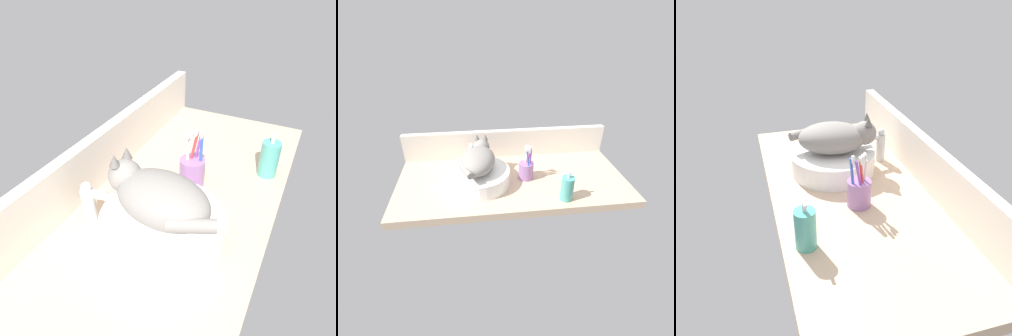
{
  "view_description": "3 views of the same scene",
  "coord_description": "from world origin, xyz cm",
  "views": [
    {
      "loc": [
        -70.75,
        -30.23,
        63.95
      ],
      "look_at": [
        0.58,
        4.26,
        8.78
      ],
      "focal_mm": 35.0,
      "sensor_mm": 36.0,
      "label": 1
    },
    {
      "loc": [
        -17.76,
        -116.76,
        77.25
      ],
      "look_at": [
        -3.81,
        -4.78,
        9.39
      ],
      "focal_mm": 28.0,
      "sensor_mm": 36.0,
      "label": 2
    },
    {
      "loc": [
        103.92,
        -33.49,
        69.87
      ],
      "look_at": [
        2.11,
        -4.29,
        11.57
      ],
      "focal_mm": 40.0,
      "sensor_mm": 36.0,
      "label": 3
    }
  ],
  "objects": [
    {
      "name": "cat",
      "position": [
        -17.47,
        -1.74,
        13.82
      ],
      "size": [
        21.46,
        31.44,
        14.0
      ],
      "color": "gray",
      "rests_on": "sink_basin"
    },
    {
      "name": "sink_basin",
      "position": [
        -17.65,
        -3.1,
        4.03
      ],
      "size": [
        31.77,
        31.77,
        8.06
      ],
      "primitive_type": "cylinder",
      "color": "white",
      "rests_on": "ground_plane"
    },
    {
      "name": "ground_plane",
      "position": [
        0.0,
        0.0,
        -2.0
      ],
      "size": [
        120.66,
        56.1,
        4.0
      ],
      "primitive_type": "cube",
      "color": "tan"
    },
    {
      "name": "backsplash_panel",
      "position": [
        0.0,
        26.25,
        8.31
      ],
      "size": [
        120.66,
        3.6,
        16.63
      ],
      "primitive_type": "cube",
      "color": "silver",
      "rests_on": "ground_plane"
    },
    {
      "name": "soap_dispenser",
      "position": [
        22.94,
        -21.23,
        6.15
      ],
      "size": [
        6.11,
        6.11,
        15.39
      ],
      "color": "teal",
      "rests_on": "ground_plane"
    },
    {
      "name": "faucet",
      "position": [
        -20.49,
        16.16,
        7.3
      ],
      "size": [
        4.34,
        11.85,
        13.6
      ],
      "color": "silver",
      "rests_on": "ground_plane"
    },
    {
      "name": "toothbrush_cup",
      "position": [
        7.49,
        -0.74,
        5.11
      ],
      "size": [
        7.84,
        7.84,
        18.71
      ],
      "color": "#996BA8",
      "rests_on": "ground_plane"
    }
  ]
}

